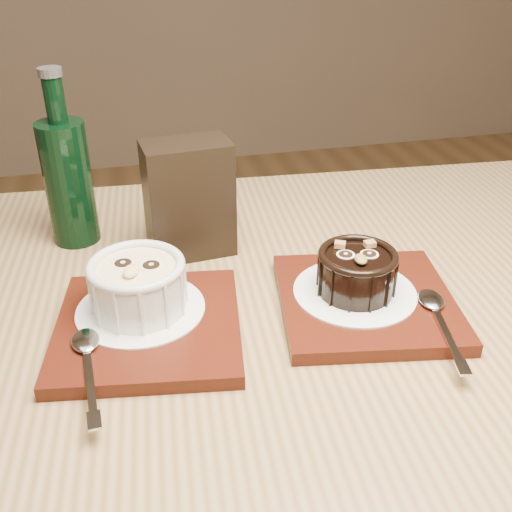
{
  "coord_description": "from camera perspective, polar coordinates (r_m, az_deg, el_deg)",
  "views": [
    {
      "loc": [
        -0.26,
        -0.38,
        1.12
      ],
      "look_at": [
        -0.14,
        0.12,
        0.81
      ],
      "focal_mm": 42.0,
      "sensor_mm": 36.0,
      "label": 1
    }
  ],
  "objects": [
    {
      "name": "ramekin_white",
      "position": [
        0.6,
        -11.19,
        -2.58
      ],
      "size": [
        0.1,
        0.1,
        0.06
      ],
      "rotation": [
        0.0,
        0.0,
        -0.37
      ],
      "color": "silver",
      "rests_on": "doily_left"
    },
    {
      "name": "tray_left",
      "position": [
        0.61,
        -10.2,
        -6.68
      ],
      "size": [
        0.21,
        0.21,
        0.01
      ],
      "primitive_type": "cube",
      "rotation": [
        0.0,
        0.0,
        -0.15
      ],
      "color": "#45150B",
      "rests_on": "table"
    },
    {
      "name": "doily_right",
      "position": [
        0.64,
        9.38,
        -3.36
      ],
      "size": [
        0.13,
        0.13,
        0.0
      ],
      "primitive_type": "cylinder",
      "color": "white",
      "rests_on": "tray_right"
    },
    {
      "name": "spoon_right",
      "position": [
        0.62,
        17.18,
        -5.79
      ],
      "size": [
        0.06,
        0.14,
        0.01
      ],
      "primitive_type": null,
      "rotation": [
        0.0,
        0.0,
        -0.22
      ],
      "color": "silver",
      "rests_on": "tray_right"
    },
    {
      "name": "table",
      "position": [
        0.66,
        2.51,
        -13.55
      ],
      "size": [
        1.26,
        0.89,
        0.75
      ],
      "rotation": [
        0.0,
        0.0,
        -0.08
      ],
      "color": "brown",
      "rests_on": "ground"
    },
    {
      "name": "doily_left",
      "position": [
        0.62,
        -10.91,
        -4.96
      ],
      "size": [
        0.13,
        0.13,
        0.0
      ],
      "primitive_type": "cylinder",
      "color": "white",
      "rests_on": "tray_left"
    },
    {
      "name": "ramekin_dark",
      "position": [
        0.63,
        9.58,
        -1.34
      ],
      "size": [
        0.08,
        0.08,
        0.05
      ],
      "rotation": [
        0.0,
        0.0,
        -0.19
      ],
      "color": "black",
      "rests_on": "doily_right"
    },
    {
      "name": "condiment_stand",
      "position": [
        0.71,
        -6.41,
        5.42
      ],
      "size": [
        0.11,
        0.07,
        0.14
      ],
      "primitive_type": "cube",
      "rotation": [
        0.0,
        0.0,
        0.09
      ],
      "color": "black",
      "rests_on": "table"
    },
    {
      "name": "green_bottle",
      "position": [
        0.77,
        -17.47,
        7.06
      ],
      "size": [
        0.06,
        0.06,
        0.22
      ],
      "color": "black",
      "rests_on": "table"
    },
    {
      "name": "tray_right",
      "position": [
        0.65,
        10.42,
        -4.28
      ],
      "size": [
        0.21,
        0.21,
        0.01
      ],
      "primitive_type": "cube",
      "rotation": [
        0.0,
        0.0,
        -0.17
      ],
      "color": "#45150B",
      "rests_on": "table"
    },
    {
      "name": "spoon_left",
      "position": [
        0.56,
        -15.71,
        -9.85
      ],
      "size": [
        0.03,
        0.14,
        0.01
      ],
      "primitive_type": null,
      "rotation": [
        0.0,
        0.0,
        0.07
      ],
      "color": "silver",
      "rests_on": "tray_left"
    }
  ]
}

